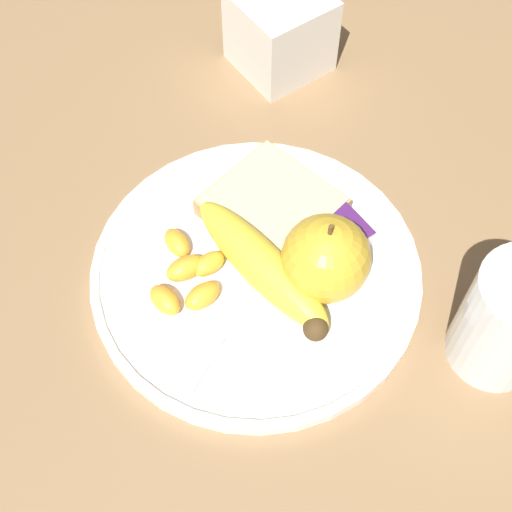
{
  "coord_description": "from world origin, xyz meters",
  "views": [
    {
      "loc": [
        0.25,
        -0.17,
        0.52
      ],
      "look_at": [
        0.0,
        0.0,
        0.03
      ],
      "focal_mm": 50.0,
      "sensor_mm": 36.0,
      "label": 1
    }
  ],
  "objects_px": {
    "plate": "(256,271)",
    "banana": "(260,268)",
    "bread_slice": "(272,207)",
    "fork": "(255,274)",
    "jam_packet": "(340,232)",
    "juice_glass": "(509,323)",
    "apple": "(326,259)",
    "condiment_caddy": "(281,31)"
  },
  "relations": [
    {
      "from": "jam_packet",
      "to": "condiment_caddy",
      "type": "distance_m",
      "value": 0.23
    },
    {
      "from": "banana",
      "to": "fork",
      "type": "height_order",
      "value": "banana"
    },
    {
      "from": "plate",
      "to": "fork",
      "type": "bearing_deg",
      "value": -43.21
    },
    {
      "from": "banana",
      "to": "bread_slice",
      "type": "bearing_deg",
      "value": 135.68
    },
    {
      "from": "apple",
      "to": "fork",
      "type": "height_order",
      "value": "apple"
    },
    {
      "from": "juice_glass",
      "to": "jam_packet",
      "type": "xyz_separation_m",
      "value": [
        -0.15,
        -0.04,
        -0.02
      ]
    },
    {
      "from": "fork",
      "to": "jam_packet",
      "type": "xyz_separation_m",
      "value": [
        0.01,
        0.08,
        0.01
      ]
    },
    {
      "from": "juice_glass",
      "to": "apple",
      "type": "distance_m",
      "value": 0.14
    },
    {
      "from": "bread_slice",
      "to": "jam_packet",
      "type": "distance_m",
      "value": 0.06
    },
    {
      "from": "fork",
      "to": "juice_glass",
      "type": "bearing_deg",
      "value": -81.23
    },
    {
      "from": "banana",
      "to": "bread_slice",
      "type": "xyz_separation_m",
      "value": [
        -0.05,
        0.05,
        -0.01
      ]
    },
    {
      "from": "apple",
      "to": "jam_packet",
      "type": "bearing_deg",
      "value": 123.42
    },
    {
      "from": "banana",
      "to": "jam_packet",
      "type": "bearing_deg",
      "value": 84.87
    },
    {
      "from": "plate",
      "to": "banana",
      "type": "relative_size",
      "value": 1.72
    },
    {
      "from": "banana",
      "to": "jam_packet",
      "type": "xyz_separation_m",
      "value": [
        0.01,
        0.08,
        -0.01
      ]
    },
    {
      "from": "apple",
      "to": "plate",
      "type": "bearing_deg",
      "value": -137.76
    },
    {
      "from": "plate",
      "to": "condiment_caddy",
      "type": "bearing_deg",
      "value": 139.19
    },
    {
      "from": "plate",
      "to": "apple",
      "type": "bearing_deg",
      "value": 42.24
    },
    {
      "from": "apple",
      "to": "bread_slice",
      "type": "bearing_deg",
      "value": 175.77
    },
    {
      "from": "juice_glass",
      "to": "fork",
      "type": "bearing_deg",
      "value": -143.67
    },
    {
      "from": "apple",
      "to": "fork",
      "type": "relative_size",
      "value": 0.45
    },
    {
      "from": "plate",
      "to": "banana",
      "type": "distance_m",
      "value": 0.02
    },
    {
      "from": "banana",
      "to": "jam_packet",
      "type": "height_order",
      "value": "banana"
    },
    {
      "from": "plate",
      "to": "juice_glass",
      "type": "xyz_separation_m",
      "value": [
        0.16,
        0.11,
        0.04
      ]
    },
    {
      "from": "juice_glass",
      "to": "jam_packet",
      "type": "height_order",
      "value": "juice_glass"
    },
    {
      "from": "plate",
      "to": "fork",
      "type": "height_order",
      "value": "fork"
    },
    {
      "from": "banana",
      "to": "apple",
      "type": "bearing_deg",
      "value": 52.03
    },
    {
      "from": "juice_glass",
      "to": "banana",
      "type": "relative_size",
      "value": 0.64
    },
    {
      "from": "plate",
      "to": "bread_slice",
      "type": "height_order",
      "value": "bread_slice"
    },
    {
      "from": "apple",
      "to": "banana",
      "type": "xyz_separation_m",
      "value": [
        -0.03,
        -0.04,
        -0.02
      ]
    },
    {
      "from": "juice_glass",
      "to": "apple",
      "type": "height_order",
      "value": "juice_glass"
    },
    {
      "from": "plate",
      "to": "apple",
      "type": "relative_size",
      "value": 3.43
    },
    {
      "from": "juice_glass",
      "to": "apple",
      "type": "bearing_deg",
      "value": -148.42
    },
    {
      "from": "juice_glass",
      "to": "jam_packet",
      "type": "relative_size",
      "value": 2.29
    },
    {
      "from": "juice_glass",
      "to": "bread_slice",
      "type": "bearing_deg",
      "value": -160.97
    },
    {
      "from": "apple",
      "to": "banana",
      "type": "relative_size",
      "value": 0.5
    },
    {
      "from": "plate",
      "to": "banana",
      "type": "height_order",
      "value": "banana"
    },
    {
      "from": "apple",
      "to": "condiment_caddy",
      "type": "height_order",
      "value": "apple"
    },
    {
      "from": "juice_glass",
      "to": "fork",
      "type": "xyz_separation_m",
      "value": [
        -0.16,
        -0.12,
        -0.03
      ]
    },
    {
      "from": "plate",
      "to": "jam_packet",
      "type": "height_order",
      "value": "jam_packet"
    },
    {
      "from": "juice_glass",
      "to": "jam_packet",
      "type": "bearing_deg",
      "value": -165.49
    },
    {
      "from": "plate",
      "to": "bread_slice",
      "type": "xyz_separation_m",
      "value": [
        -0.04,
        0.04,
        0.02
      ]
    }
  ]
}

